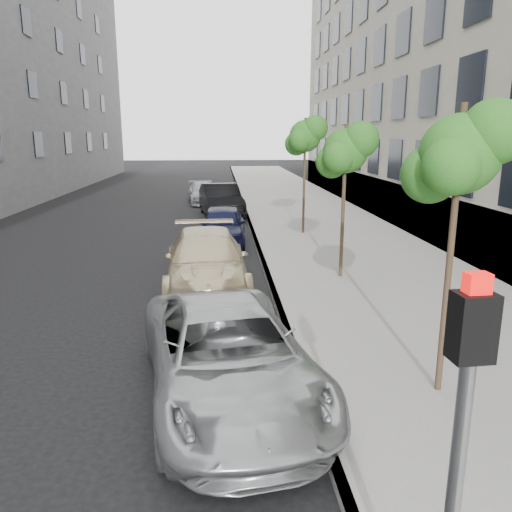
{
  "coord_description": "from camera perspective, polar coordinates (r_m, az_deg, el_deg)",
  "views": [
    {
      "loc": [
        -0.17,
        -5.41,
        4.02
      ],
      "look_at": [
        0.58,
        4.97,
        1.5
      ],
      "focal_mm": 35.0,
      "sensor_mm": 36.0,
      "label": 1
    }
  ],
  "objects": [
    {
      "name": "sedan_black",
      "position": [
        25.4,
        -4.03,
        6.35
      ],
      "size": [
        2.43,
        5.18,
        1.64
      ],
      "primitive_type": "imported",
      "rotation": [
        0.0,
        0.0,
        0.14
      ],
      "color": "black",
      "rests_on": "ground"
    },
    {
      "name": "suv",
      "position": [
        13.38,
        -5.71,
        -0.55
      ],
      "size": [
        2.37,
        5.34,
        1.52
      ],
      "primitive_type": "imported",
      "rotation": [
        0.0,
        0.0,
        0.04
      ],
      "color": "beige",
      "rests_on": "ground"
    },
    {
      "name": "sidewalk",
      "position": [
        30.01,
        4.5,
        6.01
      ],
      "size": [
        6.4,
        72.0,
        0.14
      ],
      "primitive_type": "cube",
      "color": "gray",
      "rests_on": "ground"
    },
    {
      "name": "tree_far",
      "position": [
        20.2,
        5.71,
        13.47
      ],
      "size": [
        1.61,
        1.41,
        4.65
      ],
      "color": "#38281C",
      "rests_on": "sidewalk"
    },
    {
      "name": "ground",
      "position": [
        6.75,
        -2.03,
        -22.99
      ],
      "size": [
        160.0,
        160.0,
        0.0
      ],
      "primitive_type": "plane",
      "color": "black",
      "rests_on": "ground"
    },
    {
      "name": "sedan_blue",
      "position": [
        18.85,
        -3.86,
        3.5
      ],
      "size": [
        1.86,
        4.29,
        1.44
      ],
      "primitive_type": "imported",
      "rotation": [
        0.0,
        0.0,
        -0.04
      ],
      "color": "black",
      "rests_on": "ground"
    },
    {
      "name": "curb",
      "position": [
        29.71,
        -1.5,
        5.97
      ],
      "size": [
        0.15,
        72.0,
        0.14
      ],
      "primitive_type": "cube",
      "color": "#9E9B93",
      "rests_on": "ground"
    },
    {
      "name": "sedan_rear",
      "position": [
        30.65,
        -6.05,
        7.18
      ],
      "size": [
        2.25,
        4.48,
        1.25
      ],
      "primitive_type": "imported",
      "rotation": [
        0.0,
        0.0,
        0.12
      ],
      "color": "gray",
      "rests_on": "ground"
    },
    {
      "name": "tree_near",
      "position": [
        7.71,
        22.42,
        10.64
      ],
      "size": [
        1.53,
        1.33,
        4.38
      ],
      "color": "#38281C",
      "rests_on": "sidewalk"
    },
    {
      "name": "signal_pole",
      "position": [
        3.6,
        22.17,
        -20.02
      ],
      "size": [
        0.25,
        0.2,
        3.12
      ],
      "rotation": [
        0.0,
        0.0,
        0.07
      ],
      "color": "#939699",
      "rests_on": "sidewalk"
    },
    {
      "name": "minivan",
      "position": [
        7.88,
        -3.3,
        -11.19
      ],
      "size": [
        3.25,
        5.53,
        1.44
      ],
      "primitive_type": "imported",
      "rotation": [
        0.0,
        0.0,
        0.17
      ],
      "color": "#A8ABAD",
      "rests_on": "ground"
    },
    {
      "name": "tree_mid",
      "position": [
        13.85,
        10.29,
        11.72
      ],
      "size": [
        1.58,
        1.38,
        4.26
      ],
      "color": "#38281C",
      "rests_on": "sidewalk"
    }
  ]
}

